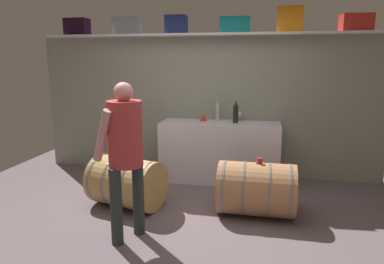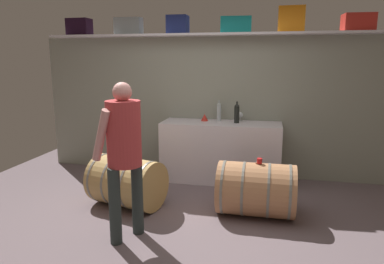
# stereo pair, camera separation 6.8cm
# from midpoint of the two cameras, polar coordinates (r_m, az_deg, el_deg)

# --- Properties ---
(ground_plane) EXTENTS (6.49, 7.27, 0.02)m
(ground_plane) POSITION_cam_midpoint_polar(r_m,az_deg,el_deg) (4.40, -1.57, -12.57)
(ground_plane) COLOR #69595E
(back_wall_panel) EXTENTS (5.29, 0.10, 2.12)m
(back_wall_panel) POSITION_cam_midpoint_polar(r_m,az_deg,el_deg) (5.56, 1.88, 4.07)
(back_wall_panel) COLOR gray
(back_wall_panel) RESTS_ON ground
(high_shelf_board) EXTENTS (4.87, 0.40, 0.03)m
(high_shelf_board) POSITION_cam_midpoint_polar(r_m,az_deg,el_deg) (5.37, 1.69, 15.34)
(high_shelf_board) COLOR silver
(high_shelf_board) RESTS_ON back_wall_panel
(toolcase_black) EXTENTS (0.36, 0.23, 0.26)m
(toolcase_black) POSITION_cam_midpoint_polar(r_m,az_deg,el_deg) (6.06, -18.27, 15.72)
(toolcase_black) COLOR black
(toolcase_black) RESTS_ON high_shelf_board
(toolcase_grey) EXTENTS (0.41, 0.19, 0.25)m
(toolcase_grey) POSITION_cam_midpoint_polar(r_m,az_deg,el_deg) (5.71, -10.76, 16.35)
(toolcase_grey) COLOR gray
(toolcase_grey) RESTS_ON high_shelf_board
(toolcase_navy) EXTENTS (0.30, 0.26, 0.26)m
(toolcase_navy) POSITION_cam_midpoint_polar(r_m,az_deg,el_deg) (5.47, -2.90, 16.81)
(toolcase_navy) COLOR navy
(toolcase_navy) RESTS_ON high_shelf_board
(toolcase_teal) EXTENTS (0.45, 0.32, 0.22)m
(toolcase_teal) POSITION_cam_midpoint_polar(r_m,az_deg,el_deg) (5.33, 6.48, 16.68)
(toolcase_teal) COLOR #118282
(toolcase_teal) RESTS_ON high_shelf_board
(toolcase_orange) EXTENTS (0.37, 0.30, 0.34)m
(toolcase_orange) POSITION_cam_midpoint_polar(r_m,az_deg,el_deg) (5.32, 15.11, 17.01)
(toolcase_orange) COLOR orange
(toolcase_orange) RESTS_ON high_shelf_board
(toolcase_red) EXTENTS (0.40, 0.32, 0.23)m
(toolcase_red) POSITION_cam_midpoint_polar(r_m,az_deg,el_deg) (5.43, 24.48, 15.67)
(toolcase_red) COLOR red
(toolcase_red) RESTS_ON high_shelf_board
(work_cabinet) EXTENTS (1.74, 0.58, 0.88)m
(work_cabinet) POSITION_cam_midpoint_polar(r_m,az_deg,el_deg) (5.30, 4.09, -3.17)
(work_cabinet) COLOR white
(work_cabinet) RESTS_ON ground
(wine_bottle_dark) EXTENTS (0.08, 0.08, 0.31)m
(wine_bottle_dark) POSITION_cam_midpoint_polar(r_m,az_deg,el_deg) (5.18, 6.65, 3.05)
(wine_bottle_dark) COLOR black
(wine_bottle_dark) RESTS_ON work_cabinet
(wine_bottle_clear) EXTENTS (0.07, 0.07, 0.31)m
(wine_bottle_clear) POSITION_cam_midpoint_polar(r_m,az_deg,el_deg) (5.35, 3.78, 3.35)
(wine_bottle_clear) COLOR #AFBABC
(wine_bottle_clear) RESTS_ON work_cabinet
(wine_glass) EXTENTS (0.08, 0.08, 0.13)m
(wine_glass) POSITION_cam_midpoint_polar(r_m,az_deg,el_deg) (5.37, 7.20, 2.73)
(wine_glass) COLOR white
(wine_glass) RESTS_ON work_cabinet
(red_funnel) EXTENTS (0.11, 0.11, 0.10)m
(red_funnel) POSITION_cam_midpoint_polar(r_m,az_deg,el_deg) (5.33, 1.48, 2.36)
(red_funnel) COLOR red
(red_funnel) RESTS_ON work_cabinet
(wine_barrel_near) EXTENTS (0.89, 0.64, 0.63)m
(wine_barrel_near) POSITION_cam_midpoint_polar(r_m,az_deg,el_deg) (4.23, 9.82, -8.99)
(wine_barrel_near) COLOR #AD774E
(wine_barrel_near) RESTS_ON ground
(wine_barrel_far) EXTENTS (0.99, 0.82, 0.62)m
(wine_barrel_far) POSITION_cam_midpoint_polar(r_m,az_deg,el_deg) (4.48, -10.90, -7.93)
(wine_barrel_far) COLOR tan
(wine_barrel_far) RESTS_ON ground
(tasting_cup) EXTENTS (0.06, 0.06, 0.06)m
(tasting_cup) POSITION_cam_midpoint_polar(r_m,az_deg,el_deg) (4.12, 10.35, -4.53)
(tasting_cup) COLOR red
(tasting_cup) RESTS_ON wine_barrel_near
(winemaker_pouring) EXTENTS (0.48, 0.51, 1.58)m
(winemaker_pouring) POSITION_cam_midpoint_polar(r_m,az_deg,el_deg) (3.50, -11.24, -2.15)
(winemaker_pouring) COLOR #293330
(winemaker_pouring) RESTS_ON ground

